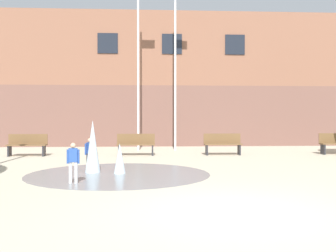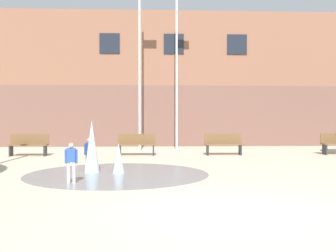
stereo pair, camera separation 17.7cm
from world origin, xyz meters
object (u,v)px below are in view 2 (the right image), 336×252
park_bench_under_left_flagpole (137,144)px  child_in_fountain (71,159)px  park_bench_left_of_flagpoles (29,144)px  child_with_pink_shirt (89,152)px  park_bench_center (224,144)px  flagpole_right (177,53)px  flagpole_left (140,52)px

park_bench_under_left_flagpole → child_in_fountain: (-1.35, -6.97, 0.10)m
park_bench_left_of_flagpoles → child_with_pink_shirt: bearing=-55.6°
park_bench_center → flagpole_right: 5.16m
park_bench_center → child_in_fountain: child_in_fountain is taller
park_bench_center → flagpole_right: size_ratio=0.18×
park_bench_left_of_flagpoles → flagpole_right: size_ratio=0.18×
park_bench_left_of_flagpoles → child_in_fountain: bearing=-65.7°
park_bench_under_left_flagpole → park_bench_center: size_ratio=1.00×
child_in_fountain → flagpole_left: flagpole_left is taller
park_bench_under_left_flagpole → park_bench_center: bearing=0.1°
child_in_fountain → flagpole_right: flagpole_right is taller
park_bench_center → child_in_fountain: size_ratio=1.62×
park_bench_left_of_flagpoles → flagpole_right: flagpole_right is taller
child_with_pink_shirt → park_bench_under_left_flagpole: bearing=130.7°
child_in_fountain → flagpole_left: bearing=73.9°
flagpole_left → flagpole_right: 1.78m
park_bench_center → flagpole_left: bearing=147.3°
park_bench_left_of_flagpoles → park_bench_under_left_flagpole: bearing=0.3°
park_bench_under_left_flagpole → flagpole_right: flagpole_right is taller
child_in_fountain → park_bench_left_of_flagpoles: bearing=107.0°
park_bench_left_of_flagpoles → flagpole_right: (6.36, 2.35, 4.23)m
park_bench_under_left_flagpole → park_bench_center: 3.70m
child_with_pink_shirt → flagpole_right: 8.78m
park_bench_left_of_flagpoles → child_with_pink_shirt: size_ratio=1.62×
park_bench_left_of_flagpoles → child_with_pink_shirt: (3.24, -4.74, 0.10)m
park_bench_under_left_flagpole → child_with_pink_shirt: 4.92m
park_bench_left_of_flagpoles → flagpole_left: flagpole_left is taller
child_with_pink_shirt → park_bench_left_of_flagpoles: bearing=179.8°
park_bench_left_of_flagpoles → flagpole_right: 7.99m
child_in_fountain → child_with_pink_shirt: bearing=80.2°
child_with_pink_shirt → child_in_fountain: size_ratio=1.00×
flagpole_left → flagpole_right: size_ratio=1.00×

